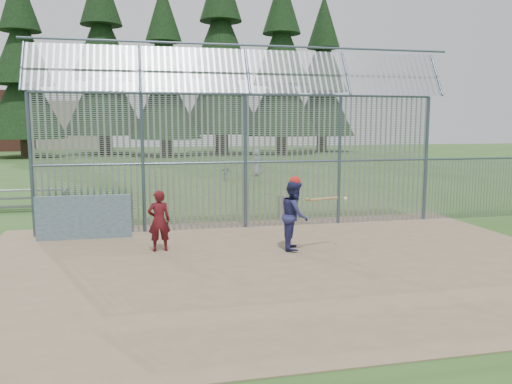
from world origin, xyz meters
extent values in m
plane|color=#2D511E|center=(0.00, 0.00, 0.00)|extent=(120.00, 120.00, 0.00)
cube|color=#756047|center=(0.00, -0.50, 0.01)|extent=(14.00, 10.00, 0.02)
cube|color=#38566B|center=(-4.60, 2.90, 0.62)|extent=(2.50, 0.12, 1.20)
imported|color=navy|center=(0.68, 0.60, 0.88)|extent=(0.87, 0.99, 1.73)
imported|color=maroon|center=(-2.63, 1.12, 0.78)|extent=(0.58, 0.40, 1.52)
imported|color=gray|center=(3.58, 18.14, 0.83)|extent=(0.95, 0.80, 1.66)
imported|color=slate|center=(1.38, 16.19, 0.46)|extent=(0.57, 0.31, 0.92)
sphere|color=red|center=(0.68, 0.60, 1.73)|extent=(0.28, 0.28, 0.28)
cylinder|color=#AA7F4C|center=(1.38, 0.45, 1.29)|extent=(0.83, 0.31, 0.07)
sphere|color=#AA7F4C|center=(0.95, 0.45, 1.29)|extent=(0.09, 0.09, 0.09)
sphere|color=white|center=(1.91, 0.33, 1.30)|extent=(0.09, 0.09, 0.09)
cylinder|color=gray|center=(1.56, 4.62, 0.35)|extent=(0.52, 0.52, 0.70)
cylinder|color=#9EA0A5|center=(1.56, 4.62, 0.72)|extent=(0.56, 0.56, 0.05)
sphere|color=#9EA0A5|center=(1.56, 4.62, 0.77)|extent=(0.10, 0.10, 0.10)
cube|color=slate|center=(-7.31, 7.92, 0.20)|extent=(3.00, 0.25, 0.05)
cube|color=slate|center=(-7.31, 8.27, 0.45)|extent=(3.00, 0.25, 0.05)
cube|color=gray|center=(-7.31, 8.62, 0.70)|extent=(3.00, 0.25, 0.05)
cube|color=slate|center=(-5.91, 8.27, 0.35)|extent=(0.06, 0.90, 0.70)
cylinder|color=#47566B|center=(-6.00, 3.50, 2.00)|extent=(0.10, 0.10, 4.00)
cylinder|color=#47566B|center=(-3.00, 3.50, 2.00)|extent=(0.10, 0.10, 4.00)
cylinder|color=#47566B|center=(0.00, 3.50, 2.00)|extent=(0.10, 0.10, 4.00)
cylinder|color=#47566B|center=(3.00, 3.50, 2.00)|extent=(0.10, 0.10, 4.00)
cylinder|color=#47566B|center=(6.00, 3.50, 2.00)|extent=(0.10, 0.10, 4.00)
cylinder|color=#47566B|center=(0.00, 3.50, 4.00)|extent=(12.00, 0.07, 0.07)
cylinder|color=#47566B|center=(0.00, 3.50, 2.00)|extent=(12.00, 0.06, 0.06)
cube|color=gray|center=(0.00, 3.50, 2.00)|extent=(12.00, 0.02, 4.00)
cube|color=gray|center=(0.00, 3.12, 4.65)|extent=(12.00, 0.77, 1.31)
cylinder|color=#47566B|center=(6.00, 3.50, 1.00)|extent=(0.08, 0.08, 2.00)
cylinder|color=#332319|center=(-14.00, 40.00, 1.53)|extent=(1.19, 1.19, 3.06)
cone|color=black|center=(-14.00, 40.00, 10.20)|extent=(7.48, 7.48, 13.94)
cylinder|color=#332319|center=(-7.00, 43.00, 1.71)|extent=(1.33, 1.33, 3.42)
cone|color=black|center=(-7.00, 43.00, 11.40)|extent=(8.36, 8.36, 15.58)
cylinder|color=#332319|center=(-1.00, 39.00, 1.44)|extent=(1.12, 1.12, 2.88)
cone|color=black|center=(-1.00, 39.00, 9.60)|extent=(7.04, 7.04, 13.12)
cylinder|color=#332319|center=(5.00, 42.00, 1.80)|extent=(1.40, 1.40, 3.60)
cone|color=black|center=(5.00, 42.00, 12.00)|extent=(8.80, 8.80, 16.40)
cylinder|color=#332319|center=(11.00, 40.00, 1.62)|extent=(1.26, 1.26, 3.24)
cone|color=black|center=(11.00, 40.00, 10.80)|extent=(7.92, 7.92, 14.76)
cylinder|color=#332319|center=(17.00, 44.00, 1.53)|extent=(1.19, 1.19, 3.06)
cone|color=black|center=(17.00, 44.00, 10.20)|extent=(7.48, 7.48, 13.94)
cube|color=#B2A58C|center=(-12.00, 58.00, 3.00)|extent=(8.00, 7.00, 6.00)
camera|label=1|loc=(-2.88, -11.15, 3.14)|focal=35.00mm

